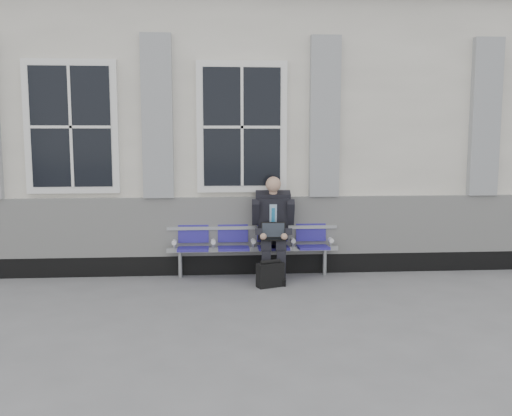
{
  "coord_description": "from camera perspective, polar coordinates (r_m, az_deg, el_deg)",
  "views": [
    {
      "loc": [
        -0.07,
        -7.15,
        2.13
      ],
      "look_at": [
        0.52,
        0.9,
        1.1
      ],
      "focal_mm": 40.0,
      "sensor_mm": 36.0,
      "label": 1
    }
  ],
  "objects": [
    {
      "name": "briefcase",
      "position": [
        8.1,
        1.43,
        -6.65
      ],
      "size": [
        0.41,
        0.29,
        0.39
      ],
      "color": "black",
      "rests_on": "ground"
    },
    {
      "name": "ground",
      "position": [
        7.46,
        -3.53,
        -9.32
      ],
      "size": [
        70.0,
        70.0,
        0.0
      ],
      "primitive_type": "plane",
      "color": "slate",
      "rests_on": "ground"
    },
    {
      "name": "bench",
      "position": [
        8.64,
        -0.3,
        -3.24
      ],
      "size": [
        2.6,
        0.47,
        0.91
      ],
      "color": "#9EA0A3",
      "rests_on": "ground"
    },
    {
      "name": "station_building",
      "position": [
        10.62,
        -3.96,
        7.77
      ],
      "size": [
        14.4,
        4.4,
        4.49
      ],
      "color": "silver",
      "rests_on": "ground"
    },
    {
      "name": "businessman",
      "position": [
        8.48,
        1.73,
        -1.65
      ],
      "size": [
        0.65,
        0.87,
        1.53
      ],
      "color": "black",
      "rests_on": "ground"
    }
  ]
}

